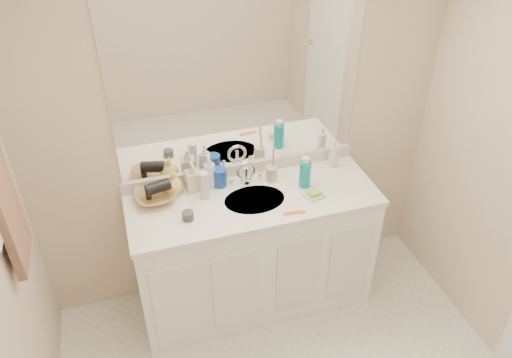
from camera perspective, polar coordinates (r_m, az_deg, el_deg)
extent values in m
cube|color=beige|center=(3.05, -1.83, 5.69)|extent=(2.60, 0.02, 2.40)
cube|color=white|center=(3.30, -0.26, -8.38)|extent=(1.50, 0.55, 0.85)
cube|color=white|center=(3.01, -0.28, -2.34)|extent=(1.52, 0.57, 0.03)
cube|color=beige|center=(3.18, -1.66, 1.18)|extent=(1.52, 0.03, 0.08)
cylinder|color=#BDB8A5|center=(3.00, -0.17, -2.52)|extent=(0.37, 0.37, 0.02)
cylinder|color=silver|center=(3.10, -1.16, 0.42)|extent=(0.02, 0.02, 0.11)
cube|color=white|center=(2.88, -1.93, 11.86)|extent=(1.48, 0.01, 1.20)
cylinder|color=navy|center=(3.08, -4.17, 0.21)|extent=(0.09, 0.09, 0.12)
cylinder|color=#CAB78E|center=(3.12, 1.78, 0.60)|extent=(0.09, 0.09, 0.10)
cylinder|color=#FF43B4|center=(3.07, 1.99, 2.19)|extent=(0.02, 0.04, 0.20)
cylinder|color=#0D8B9E|center=(3.07, 5.62, 0.55)|extent=(0.08, 0.08, 0.17)
cylinder|color=silver|center=(3.28, 8.80, 2.54)|extent=(0.07, 0.07, 0.14)
cube|color=silver|center=(3.03, 6.65, -1.87)|extent=(0.13, 0.12, 0.01)
cube|color=#91E237|center=(3.02, 6.67, -1.60)|extent=(0.08, 0.06, 0.03)
cube|color=orange|center=(2.90, 4.44, -3.85)|extent=(0.13, 0.04, 0.01)
cylinder|color=#3B3B43|center=(2.86, -7.78, -4.16)|extent=(0.08, 0.08, 0.05)
cylinder|color=silver|center=(2.97, -5.89, -0.69)|extent=(0.07, 0.07, 0.18)
imported|color=silver|center=(3.05, -5.34, 0.92)|extent=(0.10, 0.10, 0.22)
imported|color=beige|center=(3.04, -7.26, 0.29)|extent=(0.10, 0.10, 0.20)
imported|color=#F1C75D|center=(3.04, -9.42, -0.43)|extent=(0.14, 0.14, 0.15)
imported|color=#A47E42|center=(3.03, -11.40, -1.89)|extent=(0.26, 0.26, 0.06)
cylinder|color=black|center=(2.99, -11.16, -0.91)|extent=(0.16, 0.10, 0.07)
cube|color=brown|center=(2.56, -26.33, -3.66)|extent=(0.04, 0.32, 0.55)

